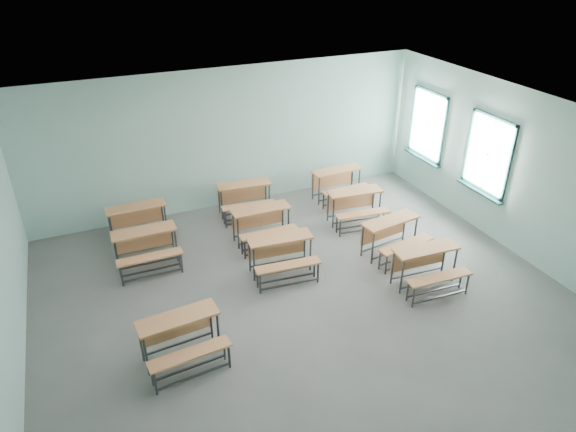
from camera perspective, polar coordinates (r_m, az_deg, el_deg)
name	(u,v)px	position (r m, az deg, el deg)	size (l,w,h in m)	color
room	(310,217)	(8.33, 2.42, -0.11)	(9.04, 8.04, 3.24)	slate
desk_unit_r0c0	(181,334)	(7.85, -11.77, -12.74)	(1.25, 0.90, 0.75)	#C87B48
desk_unit_r0c2	(428,263)	(9.50, 15.29, -5.01)	(1.24, 0.87, 0.75)	#C87B48
desk_unit_r1c1	(282,251)	(9.47, -0.70, -3.94)	(1.26, 0.91, 0.75)	#C87B48
desk_unit_r1c2	(393,233)	(10.25, 11.63, -1.84)	(1.29, 0.96, 0.75)	#C87B48
desk_unit_r2c0	(146,244)	(10.05, -15.50, -3.00)	(1.20, 0.81, 0.75)	#C87B48
desk_unit_r2c1	(263,221)	(10.46, -2.82, -0.54)	(1.21, 0.82, 0.75)	#C87B48
desk_unit_r2c2	(356,203)	(11.25, 7.59, 1.47)	(1.28, 0.93, 0.75)	#C87B48
desk_unit_r3c0	(138,219)	(10.97, -16.32, -0.29)	(1.21, 0.83, 0.75)	#C87B48
desk_unit_r3c1	(245,195)	(11.52, -4.78, 2.32)	(1.27, 0.93, 0.75)	#C87B48
desk_unit_r3c2	(339,181)	(12.24, 5.64, 3.95)	(1.22, 0.84, 0.75)	#C87B48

